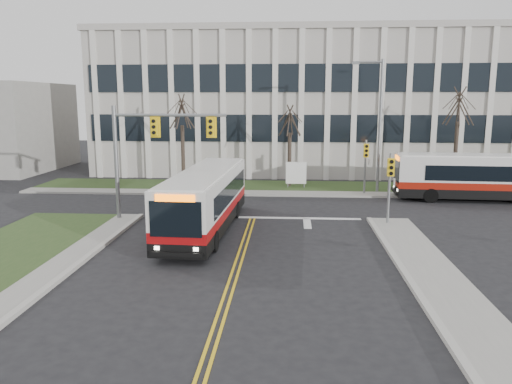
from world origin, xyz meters
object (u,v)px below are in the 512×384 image
Objects in this scene: directory_sign at (296,173)px; bus_cross at (484,178)px; streetlight at (378,119)px; bus_main at (206,201)px.

directory_sign is 12.62m from bus_cross.
bus_cross is (6.59, -2.20, -3.72)m from streetlight.
directory_sign is at bearing 71.54° from bus_main.
bus_cross is at bearing -16.10° from directory_sign.
bus_main is 18.88m from bus_cross.
directory_sign is 13.03m from bus_main.
directory_sign is 0.18× the size of bus_main.
bus_cross is (12.12, -3.50, 0.31)m from directory_sign.
streetlight reaches higher than directory_sign.
directory_sign is at bearing 166.77° from streetlight.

